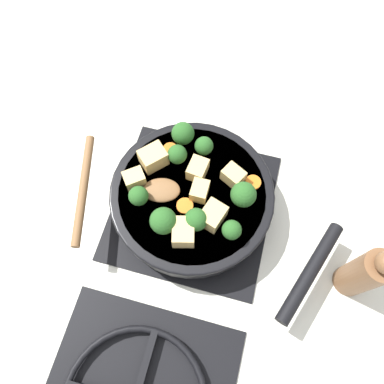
{
  "coord_description": "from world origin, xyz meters",
  "views": [
    {
      "loc": [
        -0.07,
        0.26,
        0.71
      ],
      "look_at": [
        0.0,
        0.0,
        0.08
      ],
      "focal_mm": 35.0,
      "sensor_mm": 36.0,
      "label": 1
    }
  ],
  "objects": [
    {
      "name": "carrot_slice_orange_thin",
      "position": [
        0.06,
        -0.07,
        0.08
      ],
      "size": [
        0.03,
        0.03,
        0.01
      ],
      "primitive_type": "cylinder",
      "color": "orange",
      "rests_on": "skillet_pan"
    },
    {
      "name": "tofu_cube_center_large",
      "position": [
        -0.07,
        -0.04,
        0.09
      ],
      "size": [
        0.05,
        0.04,
        0.03
      ],
      "primitive_type": "cube",
      "rotation": [
        0.0,
        0.0,
        5.79
      ],
      "color": "#DBB770",
      "rests_on": "skillet_pan"
    },
    {
      "name": "tofu_cube_east_chunk",
      "position": [
        -0.01,
        -0.0,
        0.09
      ],
      "size": [
        0.03,
        0.04,
        0.03
      ],
      "primitive_type": "cube",
      "rotation": [
        0.0,
        0.0,
        1.57
      ],
      "color": "#DBB770",
      "rests_on": "skillet_pan"
    },
    {
      "name": "broccoli_floret_east_rim",
      "position": [
        -0.0,
        -0.09,
        0.1
      ],
      "size": [
        0.04,
        0.04,
        0.04
      ],
      "color": "#709956",
      "rests_on": "skillet_pan"
    },
    {
      "name": "carrot_slice_near_center",
      "position": [
        -0.1,
        -0.05,
        0.08
      ],
      "size": [
        0.03,
        0.03,
        0.01
      ],
      "primitive_type": "cylinder",
      "color": "orange",
      "rests_on": "skillet_pan"
    },
    {
      "name": "broccoli_floret_center_top",
      "position": [
        0.09,
        0.04,
        0.1
      ],
      "size": [
        0.04,
        0.04,
        0.04
      ],
      "color": "#709956",
      "rests_on": "skillet_pan"
    },
    {
      "name": "carrot_slice_edge_slice",
      "position": [
        0.01,
        0.03,
        0.08
      ],
      "size": [
        0.03,
        0.03,
        0.01
      ],
      "primitive_type": "cylinder",
      "color": "orange",
      "rests_on": "skillet_pan"
    },
    {
      "name": "broccoli_floret_near_spoon",
      "position": [
        0.03,
        0.08,
        0.11
      ],
      "size": [
        0.05,
        0.05,
        0.05
      ],
      "color": "#709956",
      "rests_on": "skillet_pan"
    },
    {
      "name": "broccoli_floret_south_cluster",
      "position": [
        0.04,
        -0.1,
        0.11
      ],
      "size": [
        0.04,
        0.04,
        0.05
      ],
      "color": "#709956",
      "rests_on": "skillet_pan"
    },
    {
      "name": "broccoli_floret_small_inner",
      "position": [
        -0.02,
        0.06,
        0.1
      ],
      "size": [
        0.04,
        0.04,
        0.05
      ],
      "color": "#709956",
      "rests_on": "skillet_pan"
    },
    {
      "name": "tofu_cube_front_piece",
      "position": [
        0.09,
        -0.04,
        0.1
      ],
      "size": [
        0.06,
        0.06,
        0.04
      ],
      "primitive_type": "cube",
      "rotation": [
        0.0,
        0.0,
        0.81
      ],
      "color": "#DBB770",
      "rests_on": "skillet_pan"
    },
    {
      "name": "broccoli_floret_north_edge",
      "position": [
        -0.09,
        -0.01,
        0.11
      ],
      "size": [
        0.05,
        0.05,
        0.05
      ],
      "color": "#709956",
      "rests_on": "skillet_pan"
    },
    {
      "name": "ground_plane",
      "position": [
        0.0,
        0.0,
        0.0
      ],
      "size": [
        2.4,
        2.4,
        0.0
      ],
      "primitive_type": "plane",
      "color": "silver"
    },
    {
      "name": "wooden_spoon",
      "position": [
        0.13,
        0.03,
        0.09
      ],
      "size": [
        0.21,
        0.21,
        0.02
      ],
      "color": "brown",
      "rests_on": "skillet_pan"
    },
    {
      "name": "front_burner_grate",
      "position": [
        0.0,
        0.0,
        0.01
      ],
      "size": [
        0.31,
        0.31,
        0.03
      ],
      "color": "black",
      "rests_on": "ground_plane"
    },
    {
      "name": "tofu_cube_west_chunk",
      "position": [
        0.11,
        0.01,
        0.09
      ],
      "size": [
        0.05,
        0.05,
        0.03
      ],
      "primitive_type": "cube",
      "rotation": [
        0.0,
        0.0,
        3.8
      ],
      "color": "#DBB770",
      "rests_on": "skillet_pan"
    },
    {
      "name": "skillet_pan",
      "position": [
        -0.0,
        0.0,
        0.06
      ],
      "size": [
        0.43,
        0.34,
        0.05
      ],
      "color": "black",
      "rests_on": "front_burner_grate"
    },
    {
      "name": "broccoli_floret_west_rim",
      "position": [
        0.04,
        -0.06,
        0.1
      ],
      "size": [
        0.04,
        0.04,
        0.04
      ],
      "color": "#709956",
      "rests_on": "skillet_pan"
    },
    {
      "name": "tofu_cube_mid_small",
      "position": [
        -0.01,
        0.08,
        0.1
      ],
      "size": [
        0.05,
        0.05,
        0.04
      ],
      "primitive_type": "cube",
      "rotation": [
        0.0,
        0.0,
        4.96
      ],
      "color": "#DBB770",
      "rests_on": "skillet_pan"
    },
    {
      "name": "tofu_cube_back_piece",
      "position": [
        0.0,
        -0.04,
        0.09
      ],
      "size": [
        0.04,
        0.04,
        0.03
      ],
      "primitive_type": "cube",
      "rotation": [
        0.0,
        0.0,
        4.59
      ],
      "color": "#DBB770",
      "rests_on": "skillet_pan"
    },
    {
      "name": "pepper_mill",
      "position": [
        -0.32,
        0.07,
        0.08
      ],
      "size": [
        0.06,
        0.06,
        0.17
      ],
      "color": "brown",
      "rests_on": "ground_plane"
    },
    {
      "name": "broccoli_floret_mid_floret",
      "position": [
        -0.09,
        0.06,
        0.1
      ],
      "size": [
        0.03,
        0.03,
        0.04
      ],
      "color": "#709956",
      "rests_on": "skillet_pan"
    },
    {
      "name": "tofu_cube_near_handle",
      "position": [
        -0.05,
        0.04,
        0.1
      ],
      "size": [
        0.05,
        0.05,
        0.04
      ],
      "primitive_type": "cube",
      "rotation": [
        0.0,
        0.0,
        4.39
      ],
      "color": "#DBB770",
      "rests_on": "skillet_pan"
    }
  ]
}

